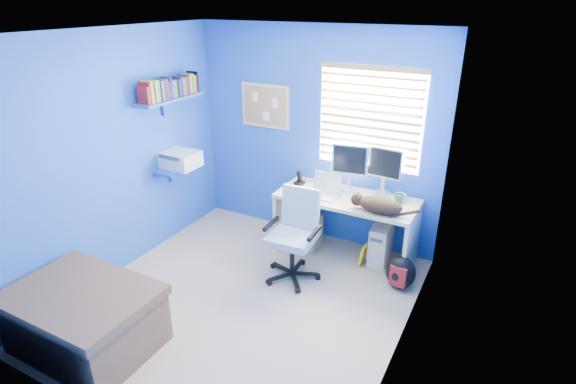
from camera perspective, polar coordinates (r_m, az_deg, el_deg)
The scene contains 23 objects.
floor at distance 4.57m, azimuth -5.63°, elevation -13.57°, with size 3.00×3.20×0.00m, color tan.
ceiling at distance 3.66m, azimuth -7.27°, elevation 19.45°, with size 3.00×3.20×0.00m, color white.
wall_back at distance 5.27m, azimuth 3.41°, elevation 6.98°, with size 3.00×0.01×2.50m, color blue.
wall_front at distance 2.92m, azimuth -24.26°, elevation -9.75°, with size 3.00×0.01×2.50m, color blue.
wall_left at distance 4.91m, azimuth -21.12°, elevation 4.13°, with size 0.01×3.20×2.50m, color blue.
wall_right at distance 3.41m, azimuth 15.18°, elevation -3.51°, with size 0.01×3.20×2.50m, color blue.
desk at distance 5.11m, azimuth 7.29°, elevation -4.42°, with size 1.53×0.65×0.74m, color #C7AD88.
laptop at distance 4.89m, azimuth 4.48°, elevation 0.63°, with size 0.33×0.26×0.22m, color silver.
monitor_left at distance 5.03m, azimuth 7.88°, elevation 3.08°, with size 0.40×0.12×0.54m, color silver.
monitor_right at distance 4.99m, azimuth 12.11°, elevation 2.62°, with size 0.40×0.12×0.54m, color silver.
phone at distance 5.19m, azimuth 1.47°, elevation 1.80°, with size 0.09×0.11×0.17m, color black.
mug at distance 4.88m, azimuth 13.90°, elevation -0.85°, with size 0.10×0.09×0.10m, color #1C7636.
cd_spindle at distance 4.96m, azimuth 14.09°, elevation -0.65°, with size 0.13×0.13×0.07m, color silver.
cat at distance 4.62m, azimuth 11.60°, elevation -1.65°, with size 0.46×0.24×0.16m, color black.
tower_pc at distance 5.17m, azimuth 11.75°, elevation -6.23°, with size 0.19×0.44×0.45m, color beige.
drawer_boxes at distance 5.34m, azimuth 2.14°, elevation -4.97°, with size 0.35×0.28×0.41m, color tan.
yellow_book at distance 5.09m, azimuth 9.48°, elevation -7.93°, with size 0.03×0.17×0.24m, color yellow.
backpack at distance 4.77m, azimuth 14.09°, elevation -9.84°, with size 0.31×0.23×0.36m, color black.
bed_corner at distance 4.26m, azimuth -24.36°, elevation -14.46°, with size 1.14×0.81×0.55m, color brown.
office_chair at distance 4.73m, azimuth 0.78°, elevation -6.89°, with size 0.58×0.58×0.95m.
window_blinds at distance 4.94m, azimuth 10.30°, elevation 9.11°, with size 1.15×0.05×1.10m.
corkboard at distance 5.46m, azimuth -2.92°, elevation 10.86°, with size 0.64×0.02×0.52m.
wall_shelves at distance 5.25m, azimuth -14.29°, elevation 8.32°, with size 0.42×0.90×1.05m.
Camera 1 is at (2.08, -3.00, 2.76)m, focal length 28.00 mm.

